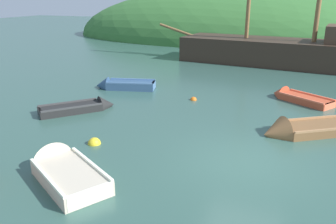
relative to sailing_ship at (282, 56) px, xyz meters
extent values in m
plane|color=#33564C|center=(0.29, -15.89, -0.63)|extent=(120.00, 120.00, 0.00)
ellipsoid|color=#387033|center=(-6.40, 14.29, -0.63)|extent=(38.01, 18.35, 11.01)
cube|color=#38281E|center=(-0.16, 0.02, -0.17)|extent=(14.05, 5.23, 2.52)
cube|color=#997A51|center=(-0.16, 0.02, 1.05)|extent=(13.48, 4.87, 0.10)
cylinder|color=olive|center=(-8.18, 0.86, 1.40)|extent=(2.95, 0.51, 0.97)
cube|color=#C64C2D|center=(1.75, -8.99, -0.55)|extent=(2.48, 2.08, 0.40)
cone|color=#C64C2D|center=(0.52, -8.20, -0.55)|extent=(1.01, 1.10, 0.92)
cube|color=#FF6E48|center=(2.69, -9.60, -0.49)|extent=(0.57, 0.80, 0.28)
cube|color=#FF6E48|center=(1.41, -8.77, -0.41)|extent=(0.63, 0.85, 0.05)
cube|color=#FF6E48|center=(2.09, -9.21, -0.41)|extent=(0.63, 0.85, 0.05)
cube|color=#FF6E48|center=(1.99, -8.62, -0.32)|extent=(1.96, 1.31, 0.07)
cube|color=#FF6E48|center=(1.51, -9.37, -0.32)|extent=(1.96, 1.31, 0.07)
cube|color=#335175|center=(-6.73, -9.74, -0.50)|extent=(2.61, 1.57, 0.50)
cone|color=#335175|center=(-8.22, -10.13, -0.50)|extent=(0.84, 1.06, 0.93)
cube|color=#4F75A1|center=(-5.60, -9.44, -0.42)|extent=(0.34, 0.88, 0.35)
cube|color=#4F75A1|center=(-7.15, -9.85, -0.30)|extent=(0.40, 0.91, 0.05)
cube|color=#4F75A1|center=(-6.32, -9.63, -0.30)|extent=(0.40, 0.91, 0.05)
cube|color=#4F75A1|center=(-6.85, -9.31, -0.21)|extent=(2.33, 0.69, 0.07)
cube|color=#4F75A1|center=(-6.62, -10.17, -0.21)|extent=(2.33, 0.69, 0.07)
cube|color=black|center=(-7.32, -14.05, -0.54)|extent=(2.34, 2.49, 0.41)
cone|color=black|center=(-6.29, -12.86, -0.54)|extent=(1.08, 1.05, 0.87)
cube|color=#3B3B3B|center=(-8.11, -14.95, -0.48)|extent=(0.70, 0.64, 0.29)
cube|color=#3B3B3B|center=(-7.03, -13.72, -0.40)|extent=(0.76, 0.69, 0.05)
cube|color=#3B3B3B|center=(-7.61, -14.38, -0.40)|extent=(0.76, 0.69, 0.05)
cube|color=#3B3B3B|center=(-7.00, -14.32, -0.31)|extent=(1.67, 1.90, 0.07)
cube|color=#3B3B3B|center=(-7.64, -13.77, -0.31)|extent=(1.67, 1.90, 0.07)
cube|color=beige|center=(-3.74, -18.84, -0.50)|extent=(2.70, 2.31, 0.50)
cone|color=beige|center=(-5.03, -18.07, -0.50)|extent=(1.14, 1.35, 1.20)
cube|color=white|center=(-2.76, -19.42, -0.42)|extent=(0.69, 1.04, 0.35)
cube|color=white|center=(-4.10, -18.63, -0.31)|extent=(0.75, 1.09, 0.05)
cube|color=white|center=(-3.38, -19.05, -0.31)|extent=(0.75, 1.09, 0.05)
cube|color=white|center=(-3.44, -18.33, -0.22)|extent=(2.05, 1.26, 0.07)
cube|color=white|center=(-4.05, -19.35, -0.22)|extent=(2.05, 1.26, 0.07)
cube|color=brown|center=(2.41, -12.47, -0.54)|extent=(3.30, 2.81, 0.41)
cone|color=brown|center=(0.81, -13.57, -0.54)|extent=(1.30, 1.41, 1.19)
cube|color=#AE7B4F|center=(1.96, -12.78, -0.40)|extent=(0.80, 1.05, 0.05)
cube|color=#AE7B4F|center=(2.08, -11.99, -0.31)|extent=(2.58, 1.81, 0.07)
cube|color=#AE7B4F|center=(2.75, -12.95, -0.31)|extent=(2.58, 1.81, 0.07)
sphere|color=yellow|center=(-4.60, -16.44, -0.63)|extent=(0.43, 0.43, 0.43)
sphere|color=orange|center=(-3.11, -10.44, -0.63)|extent=(0.30, 0.30, 0.30)
camera|label=1|loc=(1.52, -25.25, 4.01)|focal=37.10mm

